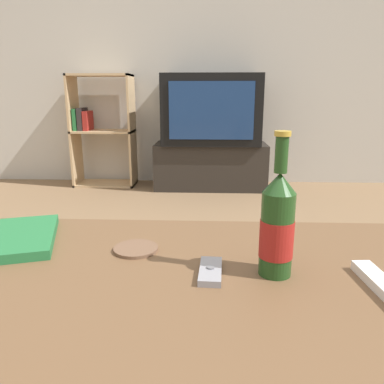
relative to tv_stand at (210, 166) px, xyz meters
name	(u,v)px	position (x,y,z in m)	size (l,w,h in m)	color
back_wall	(194,46)	(-0.17, 0.29, 1.09)	(8.00, 0.05, 2.60)	beige
coffee_table	(139,299)	(-0.17, -2.74, 0.22)	(1.35, 0.67, 0.49)	brown
tv_stand	(210,166)	(0.00, 0.00, 0.00)	(1.03, 0.43, 0.42)	#28231E
television	(211,110)	(0.00, 0.00, 0.52)	(0.87, 0.51, 0.62)	black
bookshelf	(100,129)	(-1.06, 0.07, 0.33)	(0.57, 0.30, 1.04)	tan
beer_bottle	(278,227)	(0.12, -2.74, 0.39)	(0.07, 0.07, 0.30)	#1E4219
cell_phone	(210,271)	(-0.01, -2.75, 0.29)	(0.05, 0.12, 0.02)	gray
remote_control	(381,284)	(0.32, -2.79, 0.30)	(0.05, 0.18, 0.02)	white
coaster	(136,249)	(-0.20, -2.63, 0.29)	(0.11, 0.11, 0.01)	brown
table_book	(23,237)	(-0.50, -2.59, 0.30)	(0.23, 0.31, 0.02)	#236B38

